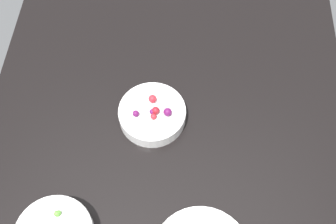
% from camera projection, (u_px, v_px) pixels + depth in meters
% --- Properties ---
extents(dining_table, '(1.48, 0.93, 0.04)m').
position_uv_depth(dining_table, '(168.00, 120.00, 1.10)').
color(dining_table, black).
rests_on(dining_table, ground).
extents(bowl_berries, '(0.17, 0.17, 0.06)m').
position_uv_depth(bowl_berries, '(152.00, 114.00, 1.06)').
color(bowl_berries, white).
rests_on(bowl_berries, dining_table).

